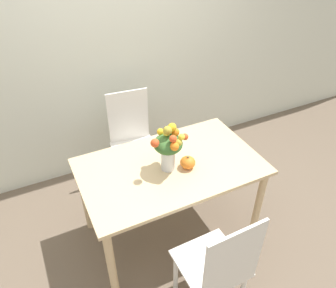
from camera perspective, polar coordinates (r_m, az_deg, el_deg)
ground_plane at (r=3.07m, az=0.38°, el=-14.75°), size 12.00×12.00×0.00m
wall_back at (r=3.22m, az=-9.53°, el=17.09°), size 8.00×0.06×2.70m
dining_table at (r=2.59m, az=0.43°, el=-5.46°), size 1.39×0.84×0.77m
flower_vase at (r=2.36m, az=0.10°, el=-0.43°), size 0.29×0.24×0.38m
pumpkin at (r=2.47m, az=3.45°, el=-3.22°), size 0.12×0.12×0.11m
dining_chair_near_window at (r=3.23m, az=-6.13°, el=0.44°), size 0.46×0.46×1.00m
dining_chair_far_side at (r=2.27m, az=8.70°, el=-20.48°), size 0.43×0.43×1.00m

